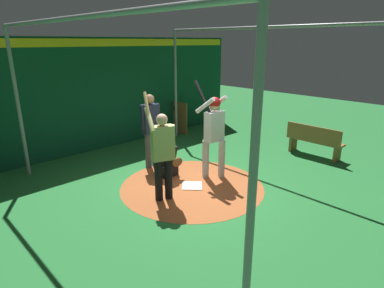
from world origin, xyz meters
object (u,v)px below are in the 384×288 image
visitor (162,151)px  baseball_0 (204,171)px  catcher (168,160)px  bench (314,141)px  bat_rack (177,118)px  umpire (151,127)px  home_plate (192,186)px  batter (214,129)px

visitor → baseball_0: visitor is taller
catcher → bench: size_ratio=0.63×
catcher → bat_rack: (-2.71, 2.65, 0.13)m
umpire → visitor: 1.79m
bat_rack → baseball_0: (3.20, -1.95, -0.45)m
home_plate → batter: size_ratio=0.19×
home_plate → bench: (0.88, 3.68, 0.42)m
umpire → baseball_0: size_ratio=24.24×
batter → bat_rack: (-3.49, 1.96, -0.64)m
home_plate → catcher: 0.89m
visitor → home_plate: bearing=113.5°
umpire → baseball_0: bearing=27.8°
visitor → bench: bearing=100.4°
batter → visitor: 1.51m
catcher → bench: catcher is taller
visitor → baseball_0: size_ratio=28.09×
bat_rack → visitor: bearing=-44.2°
home_plate → catcher: (-0.81, 0.01, 0.35)m
catcher → visitor: 1.33m
batter → baseball_0: bearing=177.9°
catcher → umpire: bearing=174.0°
bench → baseball_0: bench is taller
bat_rack → bench: bat_rack is taller
home_plate → baseball_0: 0.78m
bat_rack → baseball_0: 3.77m
batter → bat_rack: bearing=150.7°
visitor → batter: bearing=113.7°
catcher → baseball_0: bearing=55.4°
bat_rack → bench: size_ratio=0.71×
bat_rack → bench: bearing=13.1°
umpire → bat_rack: 3.31m
catcher → bat_rack: bat_rack is taller
visitor → bench: visitor is taller
batter → umpire: (-1.48, -0.62, -0.11)m
home_plate → catcher: bearing=179.4°
baseball_0 → batter: bearing=-2.1°
visitor → bench: 4.60m
umpire → baseball_0: 1.66m
home_plate → baseball_0: (-0.33, 0.71, 0.03)m
home_plate → bench: bench is taller
catcher → bench: bearing=65.3°
bench → home_plate: bearing=-103.4°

